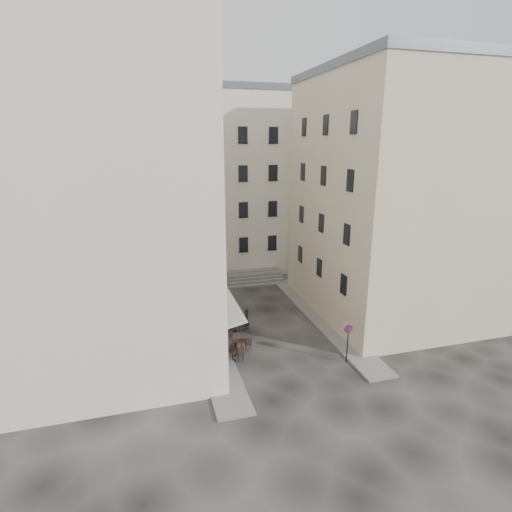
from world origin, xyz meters
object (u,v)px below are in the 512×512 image
object	(u,v)px
bistro_table_a	(232,354)
pedestrian	(246,319)
bistro_table_b	(241,344)
no_parking_sign	(348,336)

from	to	relation	value
bistro_table_a	pedestrian	bearing A→B (deg)	64.76
bistro_table_a	pedestrian	distance (m)	4.55
bistro_table_b	pedestrian	xyz separation A→B (m)	(1.08, 2.92, 0.36)
bistro_table_a	no_parking_sign	bearing A→B (deg)	-16.44
bistro_table_a	pedestrian	world-z (taller)	pedestrian
no_parking_sign	pedestrian	bearing A→B (deg)	127.30
no_parking_sign	pedestrian	distance (m)	7.94
no_parking_sign	bistro_table_b	bearing A→B (deg)	150.35
bistro_table_b	pedestrian	world-z (taller)	pedestrian
bistro_table_a	bistro_table_b	bearing A→B (deg)	54.20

